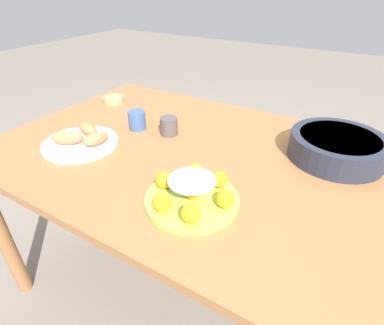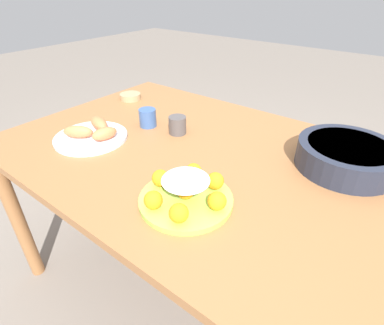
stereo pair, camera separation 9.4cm
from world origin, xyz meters
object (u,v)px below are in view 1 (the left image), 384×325
dining_table (192,171)px  sauce_bowl (113,99)px  serving_bowl (337,146)px  cup_near (137,120)px  cake_plate (192,194)px  seafood_platter (82,140)px  cup_far (169,126)px

dining_table → sauce_bowl: size_ratio=13.90×
serving_bowl → cup_near: size_ratio=4.25×
dining_table → cup_near: (-0.29, 0.04, 0.13)m
cup_near → cake_plate: bearing=-33.8°
dining_table → cup_near: cup_near is taller
sauce_bowl → cup_near: cup_near is taller
sauce_bowl → seafood_platter: seafood_platter is taller
sauce_bowl → seafood_platter: size_ratio=0.38×
seafood_platter → cup_near: bearing=67.4°
cake_plate → seafood_platter: (-0.53, 0.08, -0.01)m
cake_plate → cup_near: bearing=146.2°
serving_bowl → cup_far: bearing=-166.7°
dining_table → sauce_bowl: 0.63m
sauce_bowl → cup_far: 0.46m
cake_plate → cup_far: cake_plate is taller
seafood_platter → dining_table: bearing=24.2°
seafood_platter → cup_near: size_ratio=3.74×
cup_far → cup_near: bearing=-170.4°
cup_near → cup_far: bearing=9.6°
cake_plate → sauce_bowl: bearing=147.6°
cup_far → sauce_bowl: bearing=161.2°
cup_far → seafood_platter: bearing=-134.1°
seafood_platter → cup_far: cup_far is taller
seafood_platter → cup_near: cup_near is taller
dining_table → cake_plate: cake_plate is taller
sauce_bowl → seafood_platter: (0.21, -0.39, 0.00)m
cake_plate → sauce_bowl: size_ratio=2.52×
sauce_bowl → seafood_platter: 0.44m
cake_plate → cup_far: 0.43m
seafood_platter → cup_far: 0.33m
cake_plate → sauce_bowl: 0.87m
cake_plate → seafood_platter: 0.53m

